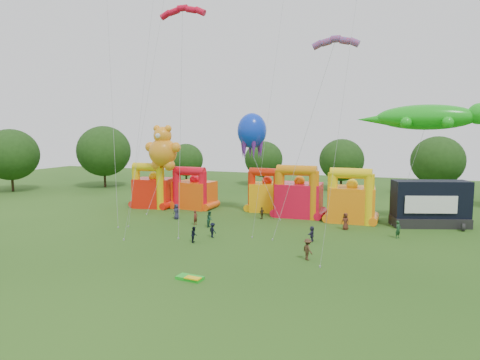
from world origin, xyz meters
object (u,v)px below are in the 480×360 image
(bouncy_castle_2, at_px, (267,194))
(spectator_0, at_px, (176,212))
(bouncy_castle_0, at_px, (153,190))
(spectator_4, at_px, (262,213))
(teddy_bear_kite, at_px, (162,156))
(gecko_kite, at_px, (420,139))
(octopus_kite, at_px, (261,167))
(stage_trailer, at_px, (430,204))

(bouncy_castle_2, height_order, spectator_0, bouncy_castle_2)
(bouncy_castle_0, distance_m, spectator_4, 17.75)
(bouncy_castle_2, xyz_separation_m, spectator_4, (1.05, -5.32, -1.57))
(bouncy_castle_2, relative_size, teddy_bear_kite, 0.51)
(bouncy_castle_0, xyz_separation_m, gecko_kite, (35.63, 1.08, 7.68))
(gecko_kite, bearing_deg, octopus_kite, -176.56)
(gecko_kite, xyz_separation_m, spectator_0, (-28.25, -7.38, -9.21))
(teddy_bear_kite, distance_m, gecko_kite, 33.27)
(bouncy_castle_2, xyz_separation_m, octopus_kite, (0.10, -2.96, 4.05))
(gecko_kite, bearing_deg, stage_trailer, -12.43)
(teddy_bear_kite, height_order, gecko_kite, gecko_kite)
(bouncy_castle_2, height_order, stage_trailer, bouncy_castle_2)
(teddy_bear_kite, bearing_deg, stage_trailer, 3.86)
(bouncy_castle_0, relative_size, spectator_0, 3.40)
(octopus_kite, xyz_separation_m, spectator_0, (-9.16, -6.23, -5.42))
(bouncy_castle_0, xyz_separation_m, spectator_4, (17.49, -2.43, -1.73))
(octopus_kite, bearing_deg, bouncy_castle_0, 179.77)
(bouncy_castle_0, relative_size, octopus_kite, 0.49)
(bouncy_castle_2, distance_m, spectator_4, 5.64)
(gecko_kite, distance_m, spectator_4, 20.73)
(teddy_bear_kite, distance_m, spectator_0, 9.53)
(spectator_4, bearing_deg, teddy_bear_kite, -70.84)
(bouncy_castle_2, height_order, octopus_kite, octopus_kite)
(teddy_bear_kite, bearing_deg, bouncy_castle_2, 17.84)
(bouncy_castle_2, xyz_separation_m, stage_trailer, (20.66, -2.14, 0.27))
(stage_trailer, bearing_deg, bouncy_castle_0, -178.83)
(bouncy_castle_2, bearing_deg, octopus_kite, -88.12)
(gecko_kite, bearing_deg, bouncy_castle_2, 174.61)
(stage_trailer, height_order, spectator_4, stage_trailer)
(bouncy_castle_2, bearing_deg, gecko_kite, -5.39)
(stage_trailer, distance_m, teddy_bear_kite, 35.00)
(bouncy_castle_2, distance_m, spectator_0, 12.98)
(octopus_kite, bearing_deg, gecko_kite, 3.44)
(bouncy_castle_0, relative_size, stage_trailer, 0.72)
(teddy_bear_kite, distance_m, octopus_kite, 14.12)
(bouncy_castle_0, xyz_separation_m, octopus_kite, (16.54, -0.07, 3.89))
(bouncy_castle_0, bearing_deg, bouncy_castle_2, 9.97)
(bouncy_castle_2, bearing_deg, stage_trailer, -5.90)
(stage_trailer, relative_size, teddy_bear_kite, 0.76)
(bouncy_castle_0, bearing_deg, gecko_kite, 1.74)
(teddy_bear_kite, relative_size, spectator_0, 6.20)
(bouncy_castle_0, relative_size, spectator_4, 4.30)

